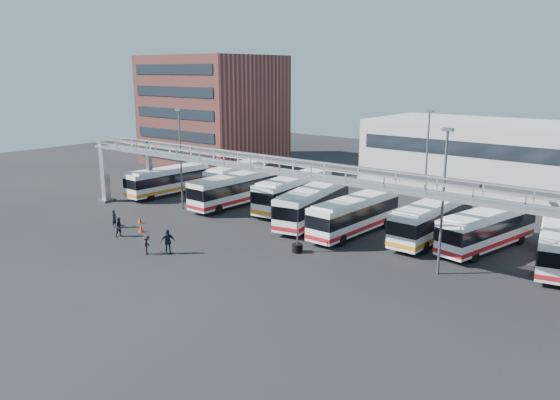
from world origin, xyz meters
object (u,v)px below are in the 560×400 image
Objects in this scene: bus_6 at (432,219)px; tire_stack at (297,247)px; light_pole_left at (181,154)px; bus_4 at (313,203)px; light_pole_mid at (443,194)px; bus_3 at (294,191)px; bus_7 at (487,228)px; cone_right at (140,220)px; bus_0 at (168,180)px; bus_2 at (234,189)px; bus_8 at (558,243)px; pedestrian_c at (147,245)px; pedestrian_b at (120,227)px; pedestrian_d at (168,242)px; cone_left at (141,228)px; pedestrian_a at (114,219)px; light_pole_back at (427,156)px; bus_1 at (238,176)px; bus_5 at (354,214)px.

tire_stack is at bearing -124.56° from bus_6.
bus_4 is at bearing 16.37° from light_pole_left.
bus_3 is at bearing 157.10° from light_pole_mid.
light_pole_mid reaches higher than tire_stack.
light_pole_mid reaches higher than bus_7.
cone_right is at bearing -169.20° from light_pole_mid.
cone_right is (-23.29, -12.17, -1.53)m from bus_6.
bus_7 is at bearing 41.73° from tire_stack.
bus_7 is (34.96, 3.20, 0.06)m from bus_0.
bus_2 reaches higher than cone_right.
bus_8 is at bearing -5.60° from bus_4.
bus_6 is at bearing -79.58° from pedestrian_c.
pedestrian_c is (-0.26, -18.24, -1.17)m from bus_3.
light_pole_mid is at bearing -2.05° from light_pole_left.
pedestrian_b reaches higher than cone_right.
pedestrian_d is 6.84m from cone_left.
bus_0 is 6.05× the size of pedestrian_b.
pedestrian_b is 15.63m from tire_stack.
bus_4 is 7.01× the size of pedestrian_a.
bus_8 is (13.99, -8.07, -3.97)m from light_pole_back.
pedestrian_c is at bearing -113.99° from light_pole_back.
bus_7 reaches higher than cone_left.
pedestrian_d is (11.14, -19.73, -0.83)m from bus_1.
bus_5 is 6.32× the size of pedestrian_b.
bus_1 is 1.01× the size of bus_7.
bus_0 is 24.61m from bus_5.
cone_right is (-2.18, 3.69, -0.54)m from pedestrian_b.
bus_4 is 10.94m from bus_6.
pedestrian_d is (6.65, -14.39, -0.87)m from bus_2.
bus_5 is 6.48m from bus_6.
bus_3 is at bearing -169.72° from bus_7.
bus_4 is (-6.41, -10.01, -3.83)m from light_pole_back.
pedestrian_a is 1.09× the size of pedestrian_c.
bus_7 reaches higher than pedestrian_b.
bus_2 is 7.25× the size of pedestrian_c.
pedestrian_d is at bearing -126.68° from bus_7.
pedestrian_d is at bearing -158.06° from bus_8.
bus_2 is 1.00× the size of bus_6.
pedestrian_b is (-15.14, -13.31, -0.95)m from bus_5.
bus_3 is 18.55× the size of cone_right.
pedestrian_d is (-10.05, -24.14, -4.75)m from light_pole_back.
bus_5 is at bearing 82.97° from tire_stack.
cone_left is at bearing -126.99° from light_pole_back.
bus_3 is 4.83× the size of tire_stack.
bus_6 is at bearing -10.00° from bus_3.
bus_2 is 6.37m from bus_3.
light_pole_back reaches higher than pedestrian_a.
pedestrian_a is (0.47, -8.48, -4.90)m from light_pole_left.
light_pole_left is 10.16m from cone_left.
pedestrian_b is (2.76, -1.35, 0.03)m from pedestrian_a.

